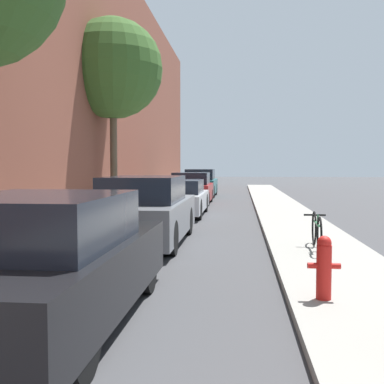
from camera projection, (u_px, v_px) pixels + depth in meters
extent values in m
plane|color=#3D3D3F|center=(199.00, 221.00, 15.07)|extent=(120.00, 120.00, 0.00)
cube|color=gray|center=(110.00, 218.00, 15.37)|extent=(2.00, 52.00, 0.12)
cube|color=gray|center=(292.00, 221.00, 14.78)|extent=(2.00, 52.00, 0.12)
cube|color=brown|center=(68.00, 54.00, 15.21)|extent=(0.70, 52.00, 10.68)
cylinder|color=black|center=(30.00, 265.00, 6.78)|extent=(0.22, 0.71, 0.71)
cylinder|color=black|center=(145.00, 268.00, 6.61)|extent=(0.22, 0.71, 0.71)
cylinder|color=black|center=(77.00, 340.00, 3.86)|extent=(0.22, 0.71, 0.71)
cube|color=black|center=(47.00, 275.00, 5.31)|extent=(1.90, 4.46, 0.72)
cube|color=black|center=(39.00, 220.00, 5.09)|extent=(1.68, 2.32, 0.55)
cylinder|color=black|center=(127.00, 220.00, 12.38)|extent=(0.22, 0.70, 0.70)
cylinder|color=black|center=(187.00, 221.00, 12.21)|extent=(0.22, 0.70, 0.70)
cylinder|color=black|center=(93.00, 237.00, 9.50)|extent=(0.22, 0.70, 0.70)
cylinder|color=black|center=(171.00, 238.00, 9.34)|extent=(0.22, 0.70, 0.70)
cube|color=slate|center=(146.00, 218.00, 10.84)|extent=(1.80, 4.67, 0.78)
cube|color=black|center=(144.00, 189.00, 10.62)|extent=(1.58, 2.43, 0.56)
cylinder|color=black|center=(166.00, 202.00, 18.36)|extent=(0.22, 0.69, 0.69)
cylinder|color=black|center=(205.00, 203.00, 18.20)|extent=(0.22, 0.69, 0.69)
cylinder|color=black|center=(152.00, 209.00, 15.58)|extent=(0.22, 0.69, 0.69)
cylinder|color=black|center=(198.00, 209.00, 15.43)|extent=(0.22, 0.69, 0.69)
cube|color=silver|center=(180.00, 201.00, 16.88)|extent=(1.72, 4.51, 0.62)
cube|color=black|center=(180.00, 187.00, 16.68)|extent=(1.52, 2.34, 0.46)
cylinder|color=black|center=(178.00, 195.00, 23.38)|extent=(0.22, 0.61, 0.61)
cylinder|color=black|center=(210.00, 196.00, 23.22)|extent=(0.22, 0.61, 0.61)
cylinder|color=black|center=(171.00, 199.00, 20.96)|extent=(0.22, 0.61, 0.61)
cylinder|color=black|center=(207.00, 199.00, 20.80)|extent=(0.22, 0.61, 0.61)
cube|color=maroon|center=(192.00, 192.00, 22.08)|extent=(1.80, 3.92, 0.74)
cube|color=black|center=(191.00, 178.00, 21.89)|extent=(1.58, 2.04, 0.54)
cylinder|color=black|center=(190.00, 189.00, 28.69)|extent=(0.22, 0.68, 0.68)
cylinder|color=black|center=(215.00, 189.00, 28.54)|extent=(0.22, 0.68, 0.68)
cylinder|color=black|center=(185.00, 192.00, 25.99)|extent=(0.22, 0.68, 0.68)
cylinder|color=black|center=(212.00, 192.00, 25.84)|extent=(0.22, 0.68, 0.68)
cube|color=#1E6066|center=(201.00, 186.00, 27.25)|extent=(1.74, 4.39, 0.79)
cube|color=black|center=(200.00, 174.00, 27.04)|extent=(1.53, 2.28, 0.59)
cylinder|color=brown|center=(114.00, 154.00, 17.31)|extent=(0.26, 0.26, 4.17)
sphere|color=#335623|center=(113.00, 68.00, 17.14)|extent=(3.62, 3.62, 3.62)
cylinder|color=red|center=(324.00, 272.00, 5.86)|extent=(0.18, 0.18, 0.67)
sphere|color=red|center=(324.00, 243.00, 5.84)|extent=(0.18, 0.18, 0.18)
cylinder|color=red|center=(312.00, 266.00, 5.87)|extent=(0.12, 0.07, 0.07)
cylinder|color=red|center=(336.00, 266.00, 5.85)|extent=(0.12, 0.07, 0.07)
torus|color=black|center=(314.00, 228.00, 9.88)|extent=(0.08, 0.71, 0.71)
torus|color=black|center=(319.00, 235.00, 8.87)|extent=(0.08, 0.71, 0.71)
cube|color=#2D7547|center=(317.00, 223.00, 9.37)|extent=(0.08, 0.86, 0.04)
cylinder|color=#2D7547|center=(318.00, 220.00, 9.18)|extent=(0.04, 0.04, 0.19)
cube|color=black|center=(315.00, 215.00, 9.79)|extent=(0.44, 0.06, 0.04)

